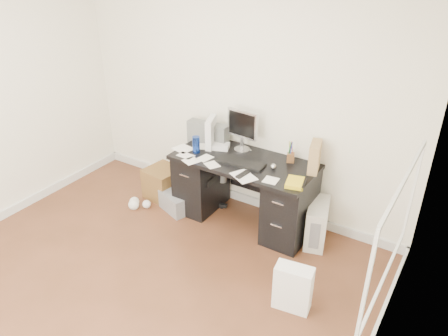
# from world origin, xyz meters

# --- Properties ---
(ground) EXTENTS (4.00, 4.00, 0.00)m
(ground) POSITION_xyz_m (0.00, 0.00, 0.00)
(ground) COLOR #492917
(ground) RESTS_ON ground
(room_shell) EXTENTS (4.02, 4.02, 2.71)m
(room_shell) POSITION_xyz_m (0.03, 0.03, 1.66)
(room_shell) COLOR white
(room_shell) RESTS_ON ground
(desk) EXTENTS (1.50, 0.70, 0.75)m
(desk) POSITION_xyz_m (0.30, 1.65, 0.40)
(desk) COLOR black
(desk) RESTS_ON ground
(loose_papers) EXTENTS (1.10, 0.60, 0.00)m
(loose_papers) POSITION_xyz_m (0.10, 1.60, 0.75)
(loose_papers) COLOR silver
(loose_papers) RESTS_ON desk
(lcd_monitor) EXTENTS (0.39, 0.25, 0.46)m
(lcd_monitor) POSITION_xyz_m (0.16, 1.84, 0.98)
(lcd_monitor) COLOR #AEAFB3
(lcd_monitor) RESTS_ON desk
(keyboard) EXTENTS (0.51, 0.20, 0.03)m
(keyboard) POSITION_xyz_m (0.31, 1.56, 0.76)
(keyboard) COLOR black
(keyboard) RESTS_ON desk
(computer_mouse) EXTENTS (0.06, 0.06, 0.06)m
(computer_mouse) POSITION_xyz_m (0.65, 1.63, 0.78)
(computer_mouse) COLOR #AEAFB3
(computer_mouse) RESTS_ON desk
(travel_mug) EXTENTS (0.08, 0.08, 0.18)m
(travel_mug) POSITION_xyz_m (-0.23, 1.54, 0.84)
(travel_mug) COLOR navy
(travel_mug) RESTS_ON desk
(white_binder) EXTENTS (0.22, 0.31, 0.33)m
(white_binder) POSITION_xyz_m (-0.18, 1.75, 0.91)
(white_binder) COLOR silver
(white_binder) RESTS_ON desk
(magazine_file) EXTENTS (0.19, 0.28, 0.30)m
(magazine_file) POSITION_xyz_m (0.99, 1.82, 0.90)
(magazine_file) COLOR #926E47
(magazine_file) RESTS_ON desk
(pen_cup) EXTENTS (0.12, 0.12, 0.22)m
(pen_cup) POSITION_xyz_m (0.72, 1.88, 0.86)
(pen_cup) COLOR #573618
(pen_cup) RESTS_ON desk
(yellow_book) EXTENTS (0.22, 0.25, 0.04)m
(yellow_book) POSITION_xyz_m (0.95, 1.48, 0.77)
(yellow_book) COLOR gold
(yellow_book) RESTS_ON desk
(paper_remote) EXTENTS (0.32, 0.30, 0.02)m
(paper_remote) POSITION_xyz_m (0.47, 1.35, 0.76)
(paper_remote) COLOR silver
(paper_remote) RESTS_ON desk
(office_chair) EXTENTS (0.58, 0.58, 0.98)m
(office_chair) POSITION_xyz_m (-0.26, 1.67, 0.49)
(office_chair) COLOR #585B59
(office_chair) RESTS_ON ground
(pc_tower) EXTENTS (0.31, 0.48, 0.45)m
(pc_tower) POSITION_xyz_m (1.12, 1.73, 0.22)
(pc_tower) COLOR #AFAC9E
(pc_tower) RESTS_ON ground
(shopping_bag) EXTENTS (0.34, 0.27, 0.42)m
(shopping_bag) POSITION_xyz_m (1.29, 0.76, 0.21)
(shopping_bag) COLOR white
(shopping_bag) RESTS_ON ground
(wicker_basket) EXTENTS (0.42, 0.42, 0.37)m
(wicker_basket) POSITION_xyz_m (-0.76, 1.57, 0.19)
(wicker_basket) COLOR #513318
(wicker_basket) RESTS_ON ground
(desk_printer) EXTENTS (0.46, 0.42, 0.22)m
(desk_printer) POSITION_xyz_m (-0.44, 1.45, 0.11)
(desk_printer) COLOR slate
(desk_printer) RESTS_ON ground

